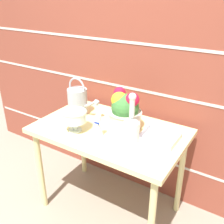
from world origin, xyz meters
The scene contains 9 objects.
ground_plane centered at (0.00, 0.00, 0.00)m, with size 12.00×12.00×0.00m, color gray.
brick_wall centered at (0.00, 0.42, 1.10)m, with size 3.60×0.08×2.20m.
patio_table centered at (0.00, 0.00, 0.66)m, with size 1.07×0.66×0.74m.
watering_can centered at (-0.34, 0.08, 0.85)m, with size 0.30×0.15×0.30m.
crystal_pedestal_bowl centered at (-0.19, -0.15, 0.85)m, with size 0.17×0.17×0.15m.
flower_planter centered at (0.07, 0.08, 0.87)m, with size 0.24×0.24×0.28m.
glass_decanter centered at (0.21, -0.06, 0.85)m, with size 0.11×0.11×0.34m.
figurine_vase centered at (0.00, -0.13, 0.81)m, with size 0.07×0.07×0.18m.
wire_tray centered at (0.36, 0.05, 0.75)m, with size 0.24×0.21×0.04m.
Camera 1 is at (0.89, -1.37, 1.64)m, focal length 42.00 mm.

